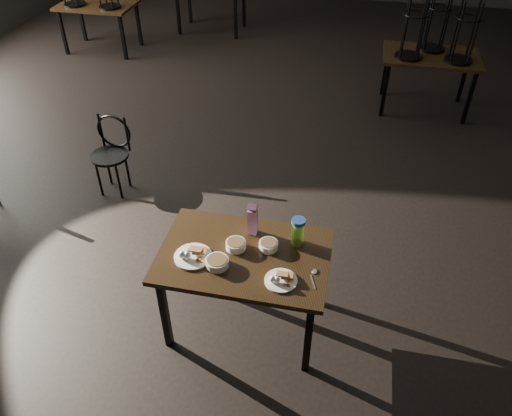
% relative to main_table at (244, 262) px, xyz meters
% --- Properties ---
extents(main_table, '(1.20, 0.80, 0.75)m').
position_rel_main_table_xyz_m(main_table, '(0.00, 0.00, 0.00)').
color(main_table, black).
rests_on(main_table, ground).
extents(plate_left, '(0.27, 0.27, 0.09)m').
position_rel_main_table_xyz_m(plate_left, '(-0.34, -0.11, 0.10)').
color(plate_left, white).
rests_on(plate_left, main_table).
extents(plate_right, '(0.22, 0.22, 0.07)m').
position_rel_main_table_xyz_m(plate_right, '(0.29, -0.20, 0.10)').
color(plate_right, white).
rests_on(plate_right, main_table).
extents(bowl_near, '(0.14, 0.14, 0.06)m').
position_rel_main_table_xyz_m(bowl_near, '(-0.07, 0.05, 0.11)').
color(bowl_near, white).
rests_on(bowl_near, main_table).
extents(bowl_far, '(0.14, 0.14, 0.05)m').
position_rel_main_table_xyz_m(bowl_far, '(0.16, 0.09, 0.11)').
color(bowl_far, white).
rests_on(bowl_far, main_table).
extents(bowl_big, '(0.16, 0.16, 0.06)m').
position_rel_main_table_xyz_m(bowl_big, '(-0.16, -0.15, 0.11)').
color(bowl_big, white).
rests_on(bowl_big, main_table).
extents(juice_carton, '(0.07, 0.07, 0.27)m').
position_rel_main_table_xyz_m(juice_carton, '(0.01, 0.24, 0.20)').
color(juice_carton, '#86186E').
rests_on(juice_carton, main_table).
extents(water_bottle, '(0.10, 0.10, 0.22)m').
position_rel_main_table_xyz_m(water_bottle, '(0.35, 0.19, 0.19)').
color(water_bottle, '#98EC45').
rests_on(water_bottle, main_table).
extents(spoon, '(0.06, 0.19, 0.01)m').
position_rel_main_table_xyz_m(spoon, '(0.50, -0.08, 0.08)').
color(spoon, silver).
rests_on(spoon, main_table).
extents(bentwood_chair, '(0.39, 0.39, 0.81)m').
position_rel_main_table_xyz_m(bentwood_chair, '(-1.74, 1.49, -0.19)').
color(bentwood_chair, black).
rests_on(bentwood_chair, ground).
extents(bg_table_left, '(1.20, 0.80, 1.48)m').
position_rel_main_table_xyz_m(bg_table_left, '(-3.61, 5.07, 0.08)').
color(bg_table_left, black).
rests_on(bg_table_left, ground).
extents(bg_table_right, '(1.20, 0.80, 1.48)m').
position_rel_main_table_xyz_m(bg_table_right, '(1.51, 4.02, 0.11)').
color(bg_table_right, black).
rests_on(bg_table_right, ground).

